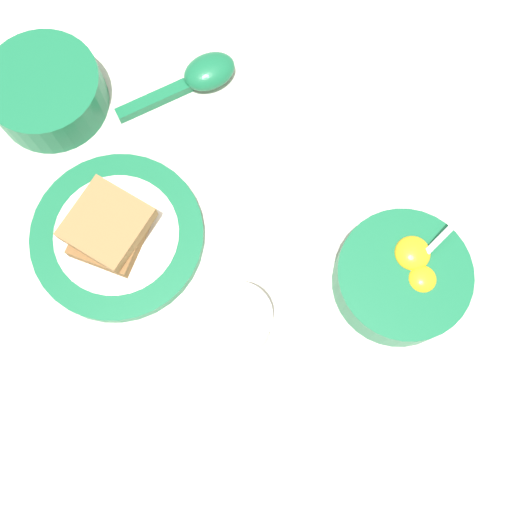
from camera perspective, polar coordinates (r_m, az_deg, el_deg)
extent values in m
plane|color=beige|center=(0.73, 0.66, 0.28)|extent=(3.00, 3.00, 0.00)
cylinder|color=#196B42|center=(0.71, 13.60, -2.08)|extent=(0.15, 0.15, 0.05)
cylinder|color=white|center=(0.70, 13.78, -1.91)|extent=(0.13, 0.13, 0.02)
ellipsoid|color=yellow|center=(0.69, 14.67, 0.26)|extent=(0.04, 0.04, 0.02)
ellipsoid|color=yellow|center=(0.69, 15.56, -2.13)|extent=(0.03, 0.03, 0.02)
cylinder|color=black|center=(0.68, 13.02, -2.48)|extent=(0.05, 0.05, 0.00)
ellipsoid|color=silver|center=(0.69, 14.96, -0.69)|extent=(0.03, 0.02, 0.01)
cube|color=silver|center=(0.69, 17.52, 1.98)|extent=(0.04, 0.04, 0.03)
cylinder|color=#196B42|center=(0.74, -13.02, 1.85)|extent=(0.21, 0.21, 0.02)
cylinder|color=white|center=(0.73, -13.18, 2.05)|extent=(0.15, 0.15, 0.00)
cube|color=brown|center=(0.72, -13.63, 2.14)|extent=(0.11, 0.10, 0.02)
cube|color=#9E7042|center=(0.71, -14.02, 2.98)|extent=(0.12, 0.12, 0.02)
ellipsoid|color=#196B42|center=(0.81, -4.46, 17.12)|extent=(0.07, 0.08, 0.03)
cube|color=#196B42|center=(0.81, -9.63, 14.44)|extent=(0.05, 0.10, 0.01)
cylinder|color=#196B42|center=(0.82, -19.27, 14.53)|extent=(0.14, 0.14, 0.06)
cylinder|color=white|center=(0.81, -19.66, 15.09)|extent=(0.12, 0.12, 0.02)
cylinder|color=silver|center=(0.67, -1.64, -6.25)|extent=(0.07, 0.07, 0.08)
cylinder|color=#472B16|center=(0.64, -1.72, -5.83)|extent=(0.06, 0.06, 0.01)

